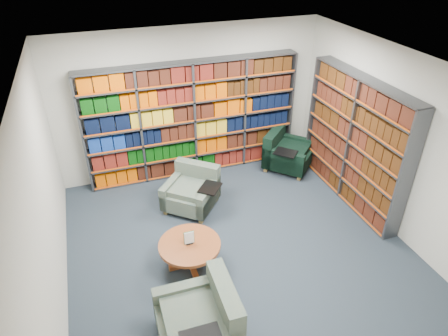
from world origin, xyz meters
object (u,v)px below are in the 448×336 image
object	(u,v)px
chair_green_right	(285,153)
chair_teal_front	(204,320)
chair_teal_left	(193,191)
coffee_table	(190,248)

from	to	relation	value
chair_green_right	chair_teal_front	size ratio (longest dim) A/B	1.14
chair_green_right	chair_teal_front	world-z (taller)	chair_teal_front
chair_teal_left	chair_teal_front	distance (m)	2.69
chair_teal_left	chair_green_right	xyz separation A→B (m)	(2.10, 0.64, 0.01)
chair_teal_left	coffee_table	xyz separation A→B (m)	(-0.43, -1.40, 0.04)
chair_teal_left	chair_teal_front	size ratio (longest dim) A/B	1.08
chair_teal_left	coffee_table	world-z (taller)	chair_teal_left
chair_teal_left	coffee_table	size ratio (longest dim) A/B	1.28
chair_teal_left	chair_green_right	world-z (taller)	chair_green_right
chair_teal_front	coffee_table	distance (m)	1.23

